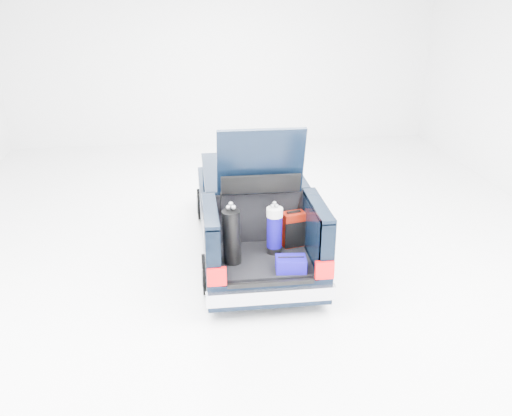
{
  "coord_description": "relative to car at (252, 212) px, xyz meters",
  "views": [
    {
      "loc": [
        -1.01,
        -8.5,
        4.36
      ],
      "look_at": [
        0.0,
        -0.5,
        0.99
      ],
      "focal_mm": 38.0,
      "sensor_mm": 36.0,
      "label": 1
    }
  ],
  "objects": [
    {
      "name": "car",
      "position": [
        0.0,
        0.0,
        0.0
      ],
      "size": [
        1.87,
        4.65,
        2.47
      ],
      "color": "black",
      "rests_on": "ground"
    },
    {
      "name": "red_suitcase",
      "position": [
        0.5,
        -1.22,
        0.2
      ],
      "size": [
        0.38,
        0.3,
        0.57
      ],
      "rotation": [
        0.0,
        0.0,
        0.23
      ],
      "color": "#6C0E03",
      "rests_on": "car"
    },
    {
      "name": "blue_duffel",
      "position": [
        0.32,
        -2.01,
        0.03
      ],
      "size": [
        0.45,
        0.31,
        0.22
      ],
      "rotation": [
        0.0,
        0.0,
        -0.09
      ],
      "color": "#0E0576",
      "rests_on": "car"
    },
    {
      "name": "black_golf_bag",
      "position": [
        -0.48,
        -1.68,
        0.35
      ],
      "size": [
        0.34,
        0.37,
        0.93
      ],
      "rotation": [
        0.0,
        0.0,
        -0.32
      ],
      "color": "black",
      "rests_on": "car"
    },
    {
      "name": "blue_golf_bag",
      "position": [
        0.17,
        -1.42,
        0.3
      ],
      "size": [
        0.26,
        0.26,
        0.81
      ],
      "rotation": [
        0.0,
        0.0,
        0.09
      ],
      "color": "black",
      "rests_on": "car"
    },
    {
      "name": "ground",
      "position": [
        0.0,
        -0.11,
        -0.67
      ],
      "size": [
        14.0,
        14.0,
        0.0
      ],
      "primitive_type": "plane",
      "color": "white",
      "rests_on": "ground"
    }
  ]
}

